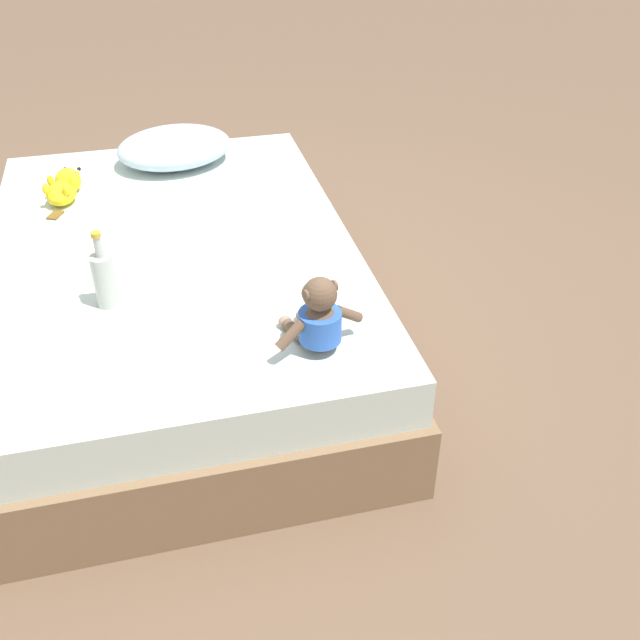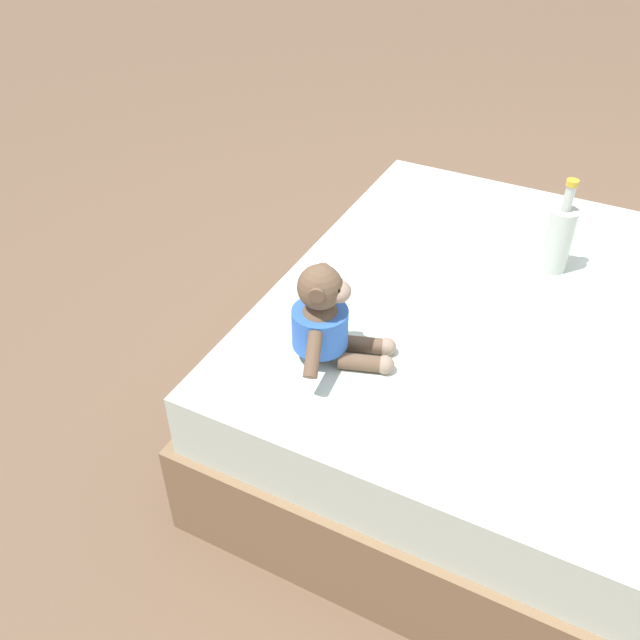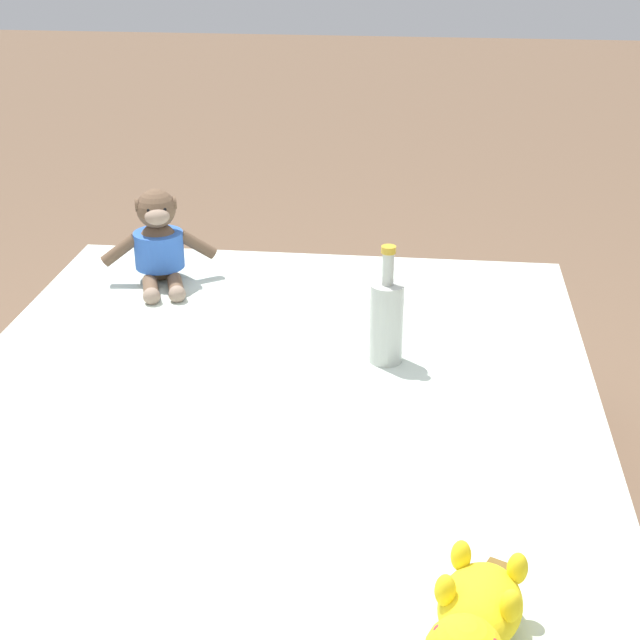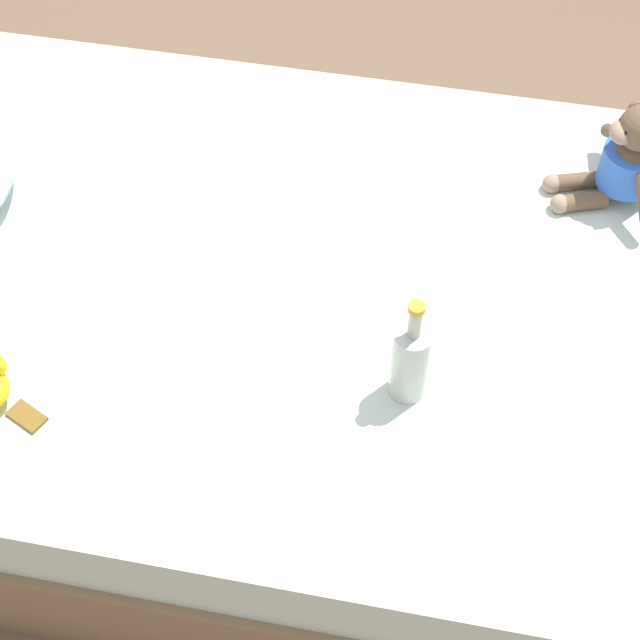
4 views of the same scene
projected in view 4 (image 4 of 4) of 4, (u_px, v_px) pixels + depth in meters
ground_plane at (261, 391)px, 2.39m from camera, size 16.00×16.00×0.00m
bed at (257, 338)px, 2.22m from camera, size 1.31×1.96×0.43m
plush_monkey at (626, 161)px, 2.10m from camera, size 0.28×0.24×0.24m
glass_bottle at (410, 360)px, 1.80m from camera, size 0.07×0.07×0.25m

